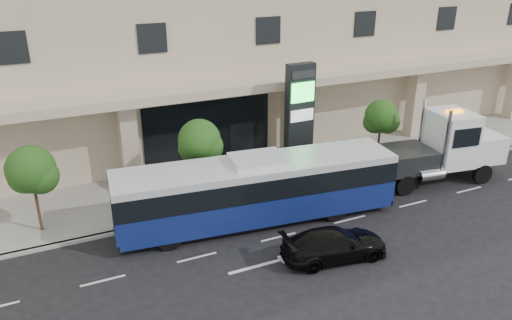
{
  "coord_description": "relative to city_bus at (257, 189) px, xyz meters",
  "views": [
    {
      "loc": [
        -9.37,
        -19.32,
        12.32
      ],
      "look_at": [
        0.45,
        2.0,
        2.51
      ],
      "focal_mm": 35.0,
      "sensor_mm": 36.0,
      "label": 1
    }
  ],
  "objects": [
    {
      "name": "tree_mid",
      "position": [
        -1.72,
        3.25,
        1.5
      ],
      "size": [
        2.28,
        2.2,
        4.38
      ],
      "color": "#422B19",
      "rests_on": "sidewalk"
    },
    {
      "name": "ground",
      "position": [
        0.25,
        -0.34,
        -1.76
      ],
      "size": [
        120.0,
        120.0,
        0.0
      ],
      "primitive_type": "plane",
      "color": "black",
      "rests_on": "ground"
    },
    {
      "name": "tow_truck",
      "position": [
        11.14,
        -0.0,
        0.14
      ],
      "size": [
        10.21,
        3.65,
        4.62
      ],
      "rotation": [
        0.0,
        0.0,
        -0.14
      ],
      "color": "#2D3033",
      "rests_on": "ground"
    },
    {
      "name": "signage_pylon",
      "position": [
        4.36,
        3.75,
        1.74
      ],
      "size": [
        1.67,
        0.67,
        6.6
      ],
      "rotation": [
        0.0,
        0.0,
        0.03
      ],
      "color": "black",
      "rests_on": "sidewalk"
    },
    {
      "name": "black_sedan",
      "position": [
        1.67,
        -4.34,
        -1.08
      ],
      "size": [
        4.88,
        2.49,
        1.36
      ],
      "primitive_type": "imported",
      "rotation": [
        0.0,
        0.0,
        1.44
      ],
      "color": "black",
      "rests_on": "ground"
    },
    {
      "name": "curb",
      "position": [
        0.25,
        1.66,
        -1.69
      ],
      "size": [
        120.0,
        0.3,
        0.15
      ],
      "primitive_type": "cube",
      "color": "gray",
      "rests_on": "ground"
    },
    {
      "name": "sidewalk",
      "position": [
        0.25,
        4.66,
        -1.69
      ],
      "size": [
        120.0,
        6.0,
        0.15
      ],
      "primitive_type": "cube",
      "color": "gray",
      "rests_on": "ground"
    },
    {
      "name": "tree_right",
      "position": [
        9.78,
        3.25,
        1.27
      ],
      "size": [
        2.1,
        2.0,
        4.04
      ],
      "color": "#422B19",
      "rests_on": "sidewalk"
    },
    {
      "name": "tree_left",
      "position": [
        -9.72,
        3.25,
        1.35
      ],
      "size": [
        2.27,
        2.2,
        4.22
      ],
      "color": "#422B19",
      "rests_on": "sidewalk"
    },
    {
      "name": "city_bus",
      "position": [
        0.0,
        0.0,
        0.0
      ],
      "size": [
        13.89,
        4.32,
        3.46
      ],
      "rotation": [
        0.0,
        0.0,
        -0.11
      ],
      "color": "black",
      "rests_on": "ground"
    }
  ]
}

